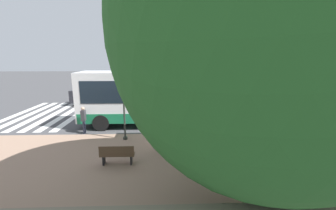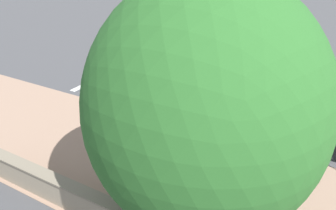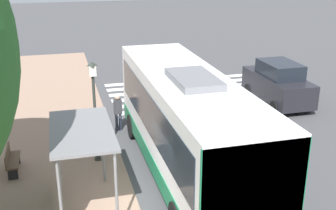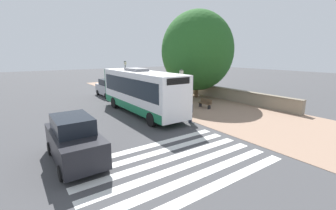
{
  "view_description": "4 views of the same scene",
  "coord_description": "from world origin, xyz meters",
  "px_view_note": "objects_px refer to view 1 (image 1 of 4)",
  "views": [
    {
      "loc": [
        -12.62,
        1.67,
        4.46
      ],
      "look_at": [
        1.24,
        1.17,
        1.47
      ],
      "focal_mm": 24.0,
      "sensor_mm": 36.0,
      "label": 1
    },
    {
      "loc": [
        -15.69,
        -4.73,
        10.12
      ],
      "look_at": [
        -0.25,
        4.09,
        1.31
      ],
      "focal_mm": 35.0,
      "sensor_mm": 36.0,
      "label": 2
    },
    {
      "loc": [
        -1.98,
        -10.52,
        7.17
      ],
      "look_at": [
        1.6,
        2.87,
        2.19
      ],
      "focal_mm": 45.0,
      "sensor_mm": 36.0,
      "label": 3
    },
    {
      "loc": [
        10.67,
        18.17,
        4.91
      ],
      "look_at": [
        0.46,
        3.6,
        0.87
      ],
      "focal_mm": 24.0,
      "sensor_mm": 36.0,
      "label": 4
    }
  ],
  "objects_px": {
    "pedestrian": "(84,118)",
    "bus_shelter": "(183,104)",
    "parked_car_behind_bus": "(301,111)",
    "bench": "(117,155)",
    "parked_car_far_lane": "(97,94)",
    "bus": "(159,96)",
    "street_lamp_far": "(124,100)",
    "shade_tree": "(266,25)"
  },
  "relations": [
    {
      "from": "shade_tree",
      "to": "parked_car_behind_bus",
      "type": "distance_m",
      "value": 11.24
    },
    {
      "from": "parked_car_far_lane",
      "to": "street_lamp_far",
      "type": "bearing_deg",
      "value": -156.73
    },
    {
      "from": "pedestrian",
      "to": "parked_car_behind_bus",
      "type": "height_order",
      "value": "parked_car_behind_bus"
    },
    {
      "from": "bus_shelter",
      "to": "street_lamp_far",
      "type": "relative_size",
      "value": 0.88
    },
    {
      "from": "street_lamp_far",
      "to": "shade_tree",
      "type": "bearing_deg",
      "value": -141.9
    },
    {
      "from": "bus_shelter",
      "to": "bench",
      "type": "bearing_deg",
      "value": 125.79
    },
    {
      "from": "bus",
      "to": "bus_shelter",
      "type": "height_order",
      "value": "bus"
    },
    {
      "from": "shade_tree",
      "to": "bench",
      "type": "bearing_deg",
      "value": 56.99
    },
    {
      "from": "bus",
      "to": "street_lamp_far",
      "type": "height_order",
      "value": "bus"
    },
    {
      "from": "bus_shelter",
      "to": "pedestrian",
      "type": "relative_size",
      "value": 2.02
    },
    {
      "from": "bench",
      "to": "parked_car_far_lane",
      "type": "bearing_deg",
      "value": 18.65
    },
    {
      "from": "bus_shelter",
      "to": "parked_car_behind_bus",
      "type": "distance_m",
      "value": 8.69
    },
    {
      "from": "shade_tree",
      "to": "parked_car_behind_bus",
      "type": "relative_size",
      "value": 2.22
    },
    {
      "from": "street_lamp_far",
      "to": "pedestrian",
      "type": "bearing_deg",
      "value": 65.72
    },
    {
      "from": "bench",
      "to": "parked_car_behind_bus",
      "type": "xyz_separation_m",
      "value": [
        5.16,
        -11.05,
        0.51
      ]
    },
    {
      "from": "bus",
      "to": "shade_tree",
      "type": "bearing_deg",
      "value": -162.43
    },
    {
      "from": "pedestrian",
      "to": "bus",
      "type": "bearing_deg",
      "value": -70.14
    },
    {
      "from": "shade_tree",
      "to": "bus_shelter",
      "type": "bearing_deg",
      "value": 16.67
    },
    {
      "from": "shade_tree",
      "to": "street_lamp_far",
      "type": "bearing_deg",
      "value": 38.1
    },
    {
      "from": "street_lamp_far",
      "to": "parked_car_far_lane",
      "type": "bearing_deg",
      "value": 23.27
    },
    {
      "from": "bench",
      "to": "parked_car_behind_bus",
      "type": "distance_m",
      "value": 12.2
    },
    {
      "from": "street_lamp_far",
      "to": "parked_car_far_lane",
      "type": "height_order",
      "value": "street_lamp_far"
    },
    {
      "from": "bench",
      "to": "parked_car_behind_bus",
      "type": "relative_size",
      "value": 0.33
    },
    {
      "from": "parked_car_behind_bus",
      "to": "parked_car_far_lane",
      "type": "relative_size",
      "value": 0.97
    },
    {
      "from": "street_lamp_far",
      "to": "parked_car_behind_bus",
      "type": "distance_m",
      "value": 11.45
    },
    {
      "from": "bus_shelter",
      "to": "bench",
      "type": "xyz_separation_m",
      "value": [
        -2.14,
        2.97,
        -1.69
      ]
    },
    {
      "from": "bus",
      "to": "pedestrian",
      "type": "relative_size",
      "value": 6.29
    },
    {
      "from": "pedestrian",
      "to": "parked_car_behind_bus",
      "type": "xyz_separation_m",
      "value": [
        1.03,
        -13.75,
        0.04
      ]
    },
    {
      "from": "bench",
      "to": "shade_tree",
      "type": "xyz_separation_m",
      "value": [
        -2.92,
        -4.49,
        4.79
      ]
    },
    {
      "from": "pedestrian",
      "to": "shade_tree",
      "type": "xyz_separation_m",
      "value": [
        -7.04,
        -7.19,
        4.31
      ]
    },
    {
      "from": "bus_shelter",
      "to": "parked_car_behind_bus",
      "type": "bearing_deg",
      "value": -69.54
    },
    {
      "from": "bus_shelter",
      "to": "bench",
      "type": "relative_size",
      "value": 2.27
    },
    {
      "from": "pedestrian",
      "to": "street_lamp_far",
      "type": "bearing_deg",
      "value": -114.28
    },
    {
      "from": "bus_shelter",
      "to": "shade_tree",
      "type": "distance_m",
      "value": 6.13
    },
    {
      "from": "pedestrian",
      "to": "bus_shelter",
      "type": "bearing_deg",
      "value": -109.22
    },
    {
      "from": "parked_car_behind_bus",
      "to": "parked_car_far_lane",
      "type": "distance_m",
      "value": 16.91
    },
    {
      "from": "bus_shelter",
      "to": "pedestrian",
      "type": "bearing_deg",
      "value": 70.78
    },
    {
      "from": "pedestrian",
      "to": "street_lamp_far",
      "type": "xyz_separation_m",
      "value": [
        -1.17,
        -2.59,
        1.29
      ]
    },
    {
      "from": "pedestrian",
      "to": "shade_tree",
      "type": "relative_size",
      "value": 0.17
    },
    {
      "from": "parked_car_far_lane",
      "to": "bus_shelter",
      "type": "bearing_deg",
      "value": -145.17
    },
    {
      "from": "bus_shelter",
      "to": "parked_car_far_lane",
      "type": "xyz_separation_m",
      "value": [
        10.32,
        7.18,
        -1.12
      ]
    },
    {
      "from": "street_lamp_far",
      "to": "shade_tree",
      "type": "relative_size",
      "value": 0.39
    }
  ]
}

